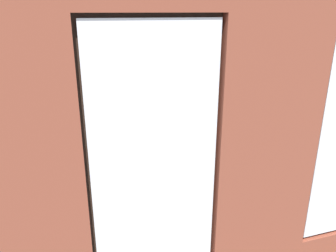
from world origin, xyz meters
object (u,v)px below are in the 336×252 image
couch_left (286,148)px  papasan_chair (124,119)px  potted_plant_between_couches (268,185)px  potted_plant_by_left_couch (231,119)px  remote_black (153,152)px  remote_silver (173,146)px  media_console (4,187)px  coffee_table (153,155)px  couch_by_window (154,243)px  remote_gray (140,151)px  potted_plant_mid_room_small (169,131)px  candle_jar (128,157)px  cup_ceramic (162,153)px

couch_left → papasan_chair: size_ratio=1.60×
potted_plant_between_couches → potted_plant_by_left_couch: 3.27m
remote_black → remote_silver: bearing=-7.5°
couch_left → remote_black: bearing=-96.4°
remote_black → media_console: bearing=154.7°
coffee_table → couch_by_window: bearing=75.1°
coffee_table → remote_black: size_ratio=8.74×
coffee_table → remote_black: 0.06m
coffee_table → remote_silver: remote_silver is taller
remote_gray → potted_plant_mid_room_small: bearing=30.8°
couch_left → candle_jar: (2.84, -0.18, 0.13)m
cup_ceramic → potted_plant_by_left_couch: (-1.88, -1.16, 0.03)m
couch_left → media_console: size_ratio=1.65×
couch_left → coffee_table: 2.42m
coffee_table → potted_plant_between_couches: size_ratio=1.29×
cup_ceramic → potted_plant_mid_room_small: size_ratio=0.17×
potted_plant_mid_room_small → couch_left: bearing=141.2°
remote_silver → potted_plant_by_left_couch: bearing=-175.8°
candle_jar → media_console: 1.83m
papasan_chair → cup_ceramic: bearing=97.6°
remote_black → remote_gray: same height
coffee_table → potted_plant_between_couches: (-0.83, 2.02, 0.39)m
candle_jar → remote_silver: (-0.85, -0.29, -0.03)m
couch_left → potted_plant_by_left_couch: bearing=-162.3°
remote_gray → media_console: 2.10m
coffee_table → remote_silver: 0.44m
remote_gray → potted_plant_by_left_couch: size_ratio=0.23×
potted_plant_mid_room_small → coffee_table: bearing=59.5°
candle_jar → potted_plant_mid_room_small: 1.64m
cup_ceramic → potted_plant_between_couches: size_ratio=0.08×
potted_plant_mid_room_small → remote_gray: bearing=49.8°
couch_left → cup_ceramic: couch_left is taller
couch_left → coffee_table: (2.40, -0.32, 0.04)m
media_console → potted_plant_between_couches: size_ratio=0.95×
remote_black → papasan_chair: bearing=66.2°
remote_black → media_console: size_ratio=0.15×
papasan_chair → couch_by_window: bearing=84.1°
coffee_table → cup_ceramic: size_ratio=16.71×
papasan_chair → potted_plant_mid_room_small: size_ratio=2.17×
candle_jar → potted_plant_by_left_couch: bearing=-154.5°
coffee_table → media_console: 2.27m
potted_plant_mid_room_small → remote_black: bearing=59.5°
candle_jar → potted_plant_by_left_couch: size_ratio=0.13×
couch_by_window → couch_left: 3.43m
potted_plant_by_left_couch → potted_plant_mid_room_small: (1.35, -0.06, -0.14)m
remote_black → cup_ceramic: bearing=-78.9°
candle_jar → papasan_chair: (-0.30, -1.95, -0.01)m
remote_gray → potted_plant_mid_room_small: (-0.83, -0.98, -0.07)m
potted_plant_mid_room_small → candle_jar: bearing=48.4°
coffee_table → papasan_chair: bearing=-85.3°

